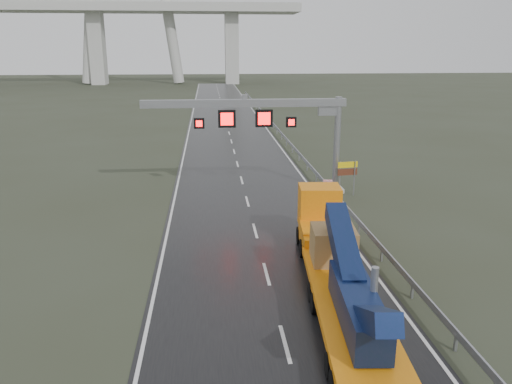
{
  "coord_description": "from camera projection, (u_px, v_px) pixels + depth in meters",
  "views": [
    {
      "loc": [
        -2.62,
        -18.08,
        10.61
      ],
      "look_at": [
        -0.19,
        7.42,
        3.2
      ],
      "focal_mm": 35.0,
      "sensor_mm": 36.0,
      "label": 1
    }
  ],
  "objects": [
    {
      "name": "ground",
      "position": [
        278.0,
        317.0,
        20.47
      ],
      "size": [
        400.0,
        400.0,
        0.0
      ],
      "primitive_type": "plane",
      "color": "#303425",
      "rests_on": "ground"
    },
    {
      "name": "heavy_haul_truck",
      "position": [
        337.0,
        261.0,
        22.02
      ],
      "size": [
        3.91,
        17.16,
        4.0
      ],
      "rotation": [
        0.0,
        0.0,
        -0.09
      ],
      "color": "orange",
      "rests_on": "ground"
    },
    {
      "name": "road",
      "position": [
        231.0,
        142.0,
        58.72
      ],
      "size": [
        11.0,
        200.0,
        0.02
      ],
      "primitive_type": "cube",
      "color": "black",
      "rests_on": "ground"
    },
    {
      "name": "guardrail",
      "position": [
        297.0,
        152.0,
        49.52
      ],
      "size": [
        0.2,
        140.0,
        1.4
      ],
      "primitive_type": null,
      "color": "gray",
      "rests_on": "ground"
    },
    {
      "name": "exit_sign_pair",
      "position": [
        347.0,
        172.0,
        36.81
      ],
      "size": [
        1.53,
        0.28,
        2.62
      ],
      "rotation": [
        0.0,
        0.0,
        0.14
      ],
      "color": "gray",
      "rests_on": "ground"
    },
    {
      "name": "sign_gantry",
      "position": [
        274.0,
        119.0,
        36.31
      ],
      "size": [
        14.9,
        1.2,
        7.42
      ],
      "color": "beige",
      "rests_on": "ground"
    },
    {
      "name": "striped_barrier",
      "position": [
        327.0,
        188.0,
        37.14
      ],
      "size": [
        0.74,
        0.46,
        1.17
      ],
      "primitive_type": "cube",
      "rotation": [
        0.0,
        0.0,
        -0.13
      ],
      "color": "red",
      "rests_on": "ground"
    }
  ]
}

